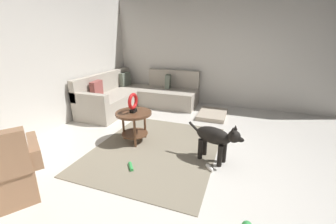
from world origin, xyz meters
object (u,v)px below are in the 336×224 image
Objects in this scene: sectional_couch at (136,96)px; armchair at (1,176)px; dog_bed_mat at (212,114)px; dog at (216,138)px; side_table at (134,119)px; dog_toy_bone at (209,167)px; torus_sculpture at (133,102)px; dog_toy_rope at (131,167)px.

sectional_couch is 3.49m from armchair.
dog is at bearing -170.17° from dog_bed_mat.
armchair is 1.25× the size of dog_bed_mat.
armchair reaches higher than dog.
sectional_couch is 2.81× the size of dog_bed_mat.
side_table is 3.33× the size of dog_toy_bone.
armchair reaches higher than dog_bed_mat.
torus_sculpture is (-0.00, 0.00, 0.29)m from side_table.
side_table reaches higher than dog_bed_mat.
sectional_couch is at bearing 26.80° from side_table.
dog_bed_mat is (1.71, -1.07, -0.37)m from side_table.
sectional_couch is 2.75m from dog_toy_rope.
dog_bed_mat is at bearing -152.44° from dog.
armchair is at bearing 159.63° from side_table.
torus_sculpture reaches higher than side_table.
armchair is 1.92m from torus_sculpture.
dog_bed_mat is (-0.01, -1.93, -0.25)m from sectional_couch.
dog is at bearing -17.28° from armchair.
armchair is 1.88m from side_table.
armchair is 5.22× the size of dog_toy_rope.
dog_bed_mat is at bearing -16.69° from dog_toy_rope.
side_table is 0.75× the size of dog_bed_mat.
dog_toy_rope is 1.09m from dog_toy_bone.
dog_toy_rope is (-2.46, -1.20, -0.27)m from sectional_couch.
sectional_couch is at bearing 46.50° from dog_toy_bone.
torus_sculpture is 1.70× the size of dog_toy_rope.
dog_toy_bone is (-2.12, -2.23, -0.26)m from sectional_couch.
sectional_couch is 3.09m from dog_toy_bone.
dog_bed_mat is at bearing -32.04° from side_table.
armchair is 1.67× the size of side_table.
side_table is at bearing 147.96° from dog_bed_mat.
armchair is at bearing 159.63° from torus_sculpture.
dog_toy_rope is at bearing -154.03° from sectional_couch.
sectional_couch reaches higher than dog_toy_bone.
dog reaches higher than dog_bed_mat.
torus_sculpture is 0.40× the size of dog.
side_table is 0.91m from dog_toy_rope.
dog_toy_rope is (-2.45, 0.73, -0.02)m from dog_bed_mat.
dog_toy_bone is at bearing -106.32° from torus_sculpture.
armchair is 2.45m from dog_toy_bone.
armchair is at bearing 135.87° from dog_toy_rope.
torus_sculpture is (1.76, -0.65, 0.39)m from armchair.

